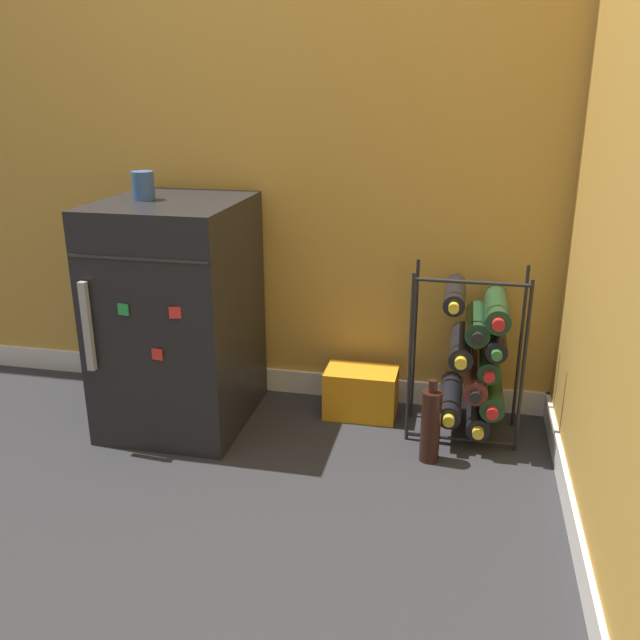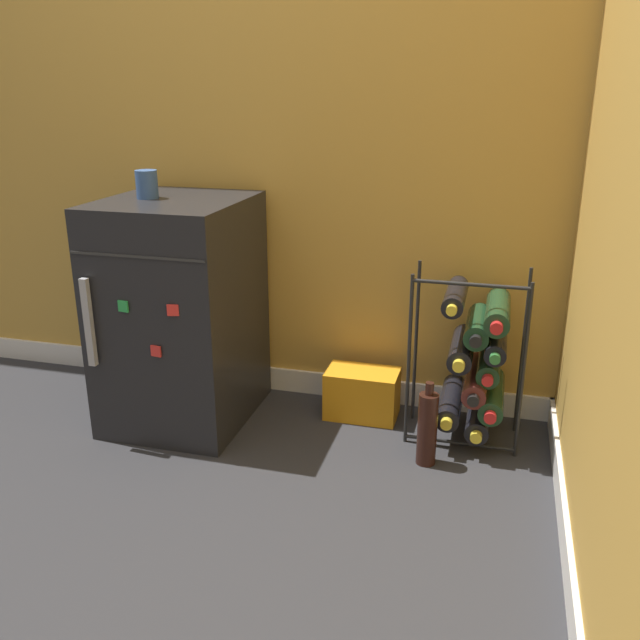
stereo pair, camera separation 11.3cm
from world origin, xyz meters
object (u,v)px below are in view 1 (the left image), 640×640
at_px(wine_rack, 477,358).
at_px(loose_bottle_floor, 431,425).
at_px(mini_fridge, 179,315).
at_px(soda_box, 361,393).
at_px(fridge_top_cup, 143,186).

xyz_separation_m(wine_rack, loose_bottle_floor, (-0.13, -0.20, -0.16)).
xyz_separation_m(mini_fridge, loose_bottle_floor, (0.89, -0.11, -0.27)).
distance_m(mini_fridge, wine_rack, 1.03).
bearing_deg(wine_rack, loose_bottle_floor, -122.78).
bearing_deg(wine_rack, soda_box, 171.18).
bearing_deg(loose_bottle_floor, soda_box, 134.83).
distance_m(mini_fridge, soda_box, 0.71).
bearing_deg(wine_rack, mini_fridge, -174.85).
xyz_separation_m(wine_rack, soda_box, (-0.40, 0.06, -0.19)).
height_order(mini_fridge, loose_bottle_floor, mini_fridge).
relative_size(wine_rack, loose_bottle_floor, 2.10).
distance_m(mini_fridge, loose_bottle_floor, 0.93).
xyz_separation_m(wine_rack, fridge_top_cup, (-1.11, -0.10, 0.55)).
bearing_deg(soda_box, fridge_top_cup, -167.32).
distance_m(fridge_top_cup, loose_bottle_floor, 1.21).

